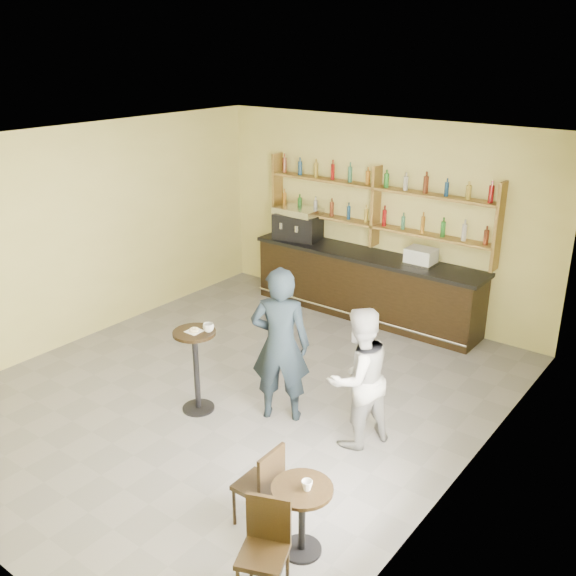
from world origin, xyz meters
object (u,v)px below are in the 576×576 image
Objects in this scene: man_main at (280,345)px; cafe_table at (302,519)px; bar_counter at (365,285)px; chair_south at (263,554)px; espresso_machine at (298,223)px; pastry_case at (421,257)px; pedestal_table at (196,371)px; chair_west at (257,484)px; patron_second at (358,378)px.

man_main reaches higher than cafe_table.
cafe_table is (2.31, -4.91, -0.19)m from bar_counter.
chair_south is (1.57, -2.24, -0.52)m from man_main.
espresso_machine is 0.88× the size of chair_south.
man_main reaches higher than espresso_machine.
chair_south is at bearing -66.84° from bar_counter.
cafe_table is (1.52, -1.64, -0.61)m from man_main.
pastry_case is 0.65× the size of cafe_table.
pastry_case is 0.42× the size of pedestal_table.
bar_counter is 4.57× the size of chair_south.
bar_counter is at bearing -161.19° from chair_west.
pedestal_table is 2.17m from chair_west.
bar_counter is at bearing 115.17° from cafe_table.
pedestal_table is 0.55× the size of man_main.
chair_west is 1.74m from patron_second.
patron_second is at bearing 81.19° from chair_south.
man_main reaches higher than pedestal_table.
espresso_machine is (-1.38, 0.00, 0.81)m from bar_counter.
man_main reaches higher than chair_west.
man_main is 2.32m from cafe_table.
bar_counter is 1.61m from espresso_machine.
pedestal_table is at bearing 154.86° from cafe_table.
espresso_machine is 3.95m from man_main.
pastry_case is 5.75m from chair_south.
man_main reaches higher than chair_south.
bar_counter is 5.43m from cafe_table.
chair_west is 0.88m from chair_south.
patron_second is (1.92, 0.60, 0.29)m from pedestal_table.
chair_south is (2.47, -1.74, -0.10)m from pedestal_table.
bar_counter is 4.65× the size of chair_west.
bar_counter is 6.00m from chair_south.
bar_counter is at bearing 172.11° from pastry_case.
pedestal_table reaches higher than chair_west.
bar_counter reaches higher than pedestal_table.
bar_counter is at bearing -9.60° from espresso_machine.
cafe_table is at bearing -62.67° from espresso_machine.
espresso_machine is 0.40× the size of man_main.
cafe_table is at bearing 37.83° from patron_second.
chair_west is at bearing -70.12° from bar_counter.
espresso_machine is at bearing -113.41° from patron_second.
cafe_table is 0.80× the size of chair_west.
pedestal_table is at bearing -51.02° from patron_second.
chair_west is at bearing 20.14° from patron_second.
chair_south is (1.41, -5.51, -0.78)m from pastry_case.
pastry_case is 3.98m from pedestal_table.
bar_counter is 2.43× the size of patron_second.
espresso_machine reaches higher than cafe_table.
chair_west is at bearing 92.15° from man_main.
patron_second is (1.01, 0.10, -0.14)m from man_main.
pastry_case is 0.51× the size of chair_south.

